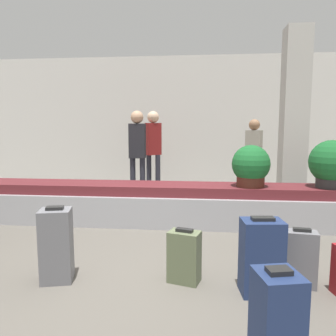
{
  "coord_description": "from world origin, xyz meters",
  "views": [
    {
      "loc": [
        0.51,
        -3.15,
        1.47
      ],
      "look_at": [
        0.0,
        1.78,
        0.86
      ],
      "focal_mm": 35.0,
      "sensor_mm": 36.0,
      "label": 1
    }
  ],
  "objects_px": {
    "traveler_2": "(254,151)",
    "suitcase_3": "(277,324)",
    "potted_plant_1": "(332,164)",
    "traveler_1": "(137,147)",
    "potted_plant_0": "(251,166)",
    "suitcase_4": "(184,257)",
    "suitcase_2": "(301,259)",
    "suitcase_0": "(56,245)",
    "suitcase_1": "(261,257)",
    "traveler_0": "(153,144)",
    "pillar": "(294,120)"
  },
  "relations": [
    {
      "from": "potted_plant_0",
      "to": "traveler_1",
      "type": "xyz_separation_m",
      "value": [
        -1.99,
        1.57,
        0.19
      ]
    },
    {
      "from": "suitcase_1",
      "to": "potted_plant_0",
      "type": "bearing_deg",
      "value": 78.54
    },
    {
      "from": "suitcase_0",
      "to": "suitcase_3",
      "type": "xyz_separation_m",
      "value": [
        1.82,
        -1.04,
        -0.03
      ]
    },
    {
      "from": "traveler_0",
      "to": "traveler_1",
      "type": "height_order",
      "value": "traveler_0"
    },
    {
      "from": "suitcase_0",
      "to": "suitcase_4",
      "type": "distance_m",
      "value": 1.23
    },
    {
      "from": "potted_plant_0",
      "to": "potted_plant_1",
      "type": "distance_m",
      "value": 1.14
    },
    {
      "from": "pillar",
      "to": "potted_plant_0",
      "type": "distance_m",
      "value": 1.68
    },
    {
      "from": "suitcase_2",
      "to": "traveler_1",
      "type": "bearing_deg",
      "value": 130.01
    },
    {
      "from": "suitcase_3",
      "to": "traveler_0",
      "type": "height_order",
      "value": "traveler_0"
    },
    {
      "from": "potted_plant_1",
      "to": "traveler_1",
      "type": "relative_size",
      "value": 0.38
    },
    {
      "from": "suitcase_2",
      "to": "suitcase_4",
      "type": "xyz_separation_m",
      "value": [
        -1.08,
        -0.02,
        -0.02
      ]
    },
    {
      "from": "pillar",
      "to": "suitcase_0",
      "type": "xyz_separation_m",
      "value": [
        -3.0,
        -3.19,
        -1.25
      ]
    },
    {
      "from": "suitcase_4",
      "to": "traveler_1",
      "type": "height_order",
      "value": "traveler_1"
    },
    {
      "from": "suitcase_1",
      "to": "suitcase_3",
      "type": "bearing_deg",
      "value": -101.24
    },
    {
      "from": "potted_plant_1",
      "to": "traveler_2",
      "type": "bearing_deg",
      "value": 109.79
    },
    {
      "from": "traveler_2",
      "to": "suitcase_3",
      "type": "bearing_deg",
      "value": -70.6
    },
    {
      "from": "traveler_1",
      "to": "traveler_2",
      "type": "xyz_separation_m",
      "value": [
        2.36,
        0.61,
        -0.11
      ]
    },
    {
      "from": "traveler_2",
      "to": "suitcase_2",
      "type": "bearing_deg",
      "value": -65.92
    },
    {
      "from": "traveler_1",
      "to": "potted_plant_0",
      "type": "bearing_deg",
      "value": 141.63
    },
    {
      "from": "suitcase_0",
      "to": "suitcase_1",
      "type": "relative_size",
      "value": 1.05
    },
    {
      "from": "potted_plant_1",
      "to": "suitcase_3",
      "type": "bearing_deg",
      "value": -114.94
    },
    {
      "from": "potted_plant_0",
      "to": "suitcase_4",
      "type": "bearing_deg",
      "value": -115.1
    },
    {
      "from": "pillar",
      "to": "suitcase_2",
      "type": "height_order",
      "value": "pillar"
    },
    {
      "from": "suitcase_2",
      "to": "suitcase_4",
      "type": "height_order",
      "value": "suitcase_2"
    },
    {
      "from": "potted_plant_0",
      "to": "traveler_0",
      "type": "height_order",
      "value": "traveler_0"
    },
    {
      "from": "potted_plant_1",
      "to": "suitcase_2",
      "type": "bearing_deg",
      "value": -116.59
    },
    {
      "from": "pillar",
      "to": "potted_plant_1",
      "type": "bearing_deg",
      "value": -79.02
    },
    {
      "from": "potted_plant_1",
      "to": "traveler_0",
      "type": "distance_m",
      "value": 3.67
    },
    {
      "from": "traveler_1",
      "to": "traveler_2",
      "type": "relative_size",
      "value": 1.1
    },
    {
      "from": "suitcase_4",
      "to": "traveler_2",
      "type": "relative_size",
      "value": 0.32
    },
    {
      "from": "potted_plant_0",
      "to": "pillar",
      "type": "bearing_deg",
      "value": 53.58
    },
    {
      "from": "suitcase_1",
      "to": "suitcase_4",
      "type": "relative_size",
      "value": 1.33
    },
    {
      "from": "suitcase_1",
      "to": "suitcase_2",
      "type": "relative_size",
      "value": 1.26
    },
    {
      "from": "suitcase_4",
      "to": "traveler_2",
      "type": "distance_m",
      "value": 4.29
    },
    {
      "from": "suitcase_2",
      "to": "potted_plant_1",
      "type": "relative_size",
      "value": 0.8
    },
    {
      "from": "suitcase_3",
      "to": "traveler_0",
      "type": "bearing_deg",
      "value": 93.3
    },
    {
      "from": "suitcase_0",
      "to": "traveler_1",
      "type": "xyz_separation_m",
      "value": [
        0.1,
        3.53,
        0.74
      ]
    },
    {
      "from": "suitcase_4",
      "to": "suitcase_0",
      "type": "bearing_deg",
      "value": -159.4
    },
    {
      "from": "suitcase_1",
      "to": "suitcase_3",
      "type": "xyz_separation_m",
      "value": [
        -0.09,
        -0.99,
        -0.02
      ]
    },
    {
      "from": "suitcase_3",
      "to": "potted_plant_1",
      "type": "xyz_separation_m",
      "value": [
        1.41,
        3.03,
        0.63
      ]
    },
    {
      "from": "traveler_1",
      "to": "suitcase_1",
      "type": "bearing_deg",
      "value": 116.6
    },
    {
      "from": "suitcase_1",
      "to": "potted_plant_0",
      "type": "relative_size",
      "value": 1.14
    },
    {
      "from": "suitcase_0",
      "to": "traveler_1",
      "type": "relative_size",
      "value": 0.41
    },
    {
      "from": "suitcase_0",
      "to": "traveler_0",
      "type": "bearing_deg",
      "value": 71.89
    },
    {
      "from": "suitcase_1",
      "to": "suitcase_2",
      "type": "height_order",
      "value": "suitcase_1"
    },
    {
      "from": "suitcase_2",
      "to": "traveler_0",
      "type": "relative_size",
      "value": 0.3
    },
    {
      "from": "potted_plant_1",
      "to": "traveler_1",
      "type": "height_order",
      "value": "traveler_1"
    },
    {
      "from": "potted_plant_0",
      "to": "traveler_1",
      "type": "distance_m",
      "value": 2.54
    },
    {
      "from": "suitcase_2",
      "to": "traveler_2",
      "type": "distance_m",
      "value": 4.08
    },
    {
      "from": "pillar",
      "to": "traveler_0",
      "type": "distance_m",
      "value": 2.92
    }
  ]
}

